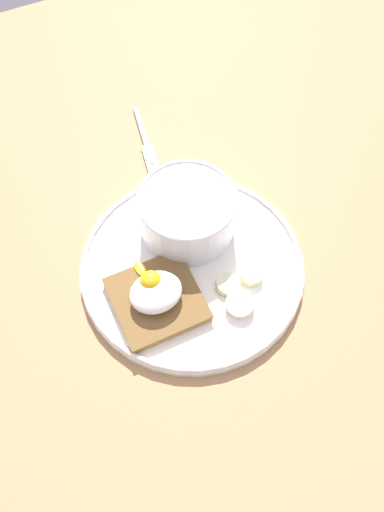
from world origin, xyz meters
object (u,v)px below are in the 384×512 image
object	(u,v)px
banana_slice_front	(240,304)
poached_egg	(155,290)
toast_slice	(157,299)
banana_slice_back	(251,275)
banana_slice_left	(227,284)
knife	(146,144)
oatmeal_bowl	(187,213)

from	to	relation	value
banana_slice_front	poached_egg	bearing A→B (deg)	149.07
toast_slice	banana_slice_back	xyz separation A→B (cm)	(11.22, -1.94, -0.08)
banana_slice_front	banana_slice_left	xyz separation A→B (cm)	(-0.07, 2.92, -0.24)
banana_slice_front	banana_slice_back	world-z (taller)	banana_slice_front
toast_slice	knife	size ratio (longest dim) A/B	0.68
banana_slice_front	banana_slice_back	size ratio (longest dim) A/B	1.19
toast_slice	banana_slice_left	xyz separation A→B (cm)	(8.09, -1.77, -0.17)
toast_slice	banana_slice_front	distance (cm)	9.42
banana_slice_front	knife	bearing A→B (deg)	88.77
banana_slice_left	toast_slice	bearing A→B (deg)	167.67
knife	banana_slice_front	bearing A→B (deg)	-91.23
oatmeal_bowl	toast_slice	xyz separation A→B (cm)	(-7.60, -7.69, -2.48)
poached_egg	banana_slice_front	distance (cm)	9.72
oatmeal_bowl	toast_slice	distance (cm)	11.09
banana_slice_left	knife	distance (cm)	25.04
toast_slice	banana_slice_back	bearing A→B (deg)	-9.82
poached_egg	banana_slice_back	xyz separation A→B (cm)	(11.23, -2.15, -2.04)
banana_slice_back	knife	xyz separation A→B (cm)	(-2.46, 25.17, -1.23)
toast_slice	banana_slice_front	size ratio (longest dim) A/B	2.12
poached_egg	knife	bearing A→B (deg)	69.13
banana_slice_left	knife	world-z (taller)	banana_slice_left
banana_slice_left	banana_slice_back	world-z (taller)	banana_slice_back
toast_slice	knife	distance (cm)	24.87
banana_slice_left	knife	bearing A→B (deg)	88.46
poached_egg	banana_slice_left	size ratio (longest dim) A/B	2.03
oatmeal_bowl	banana_slice_back	distance (cm)	10.61
oatmeal_bowl	banana_slice_left	bearing A→B (deg)	-87.01
oatmeal_bowl	banana_slice_left	size ratio (longest dim) A/B	3.04
banana_slice_back	knife	distance (cm)	25.32
banana_slice_front	oatmeal_bowl	bearing A→B (deg)	92.63
poached_egg	banana_slice_front	size ratio (longest dim) A/B	1.68
banana_slice_back	toast_slice	bearing A→B (deg)	170.18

